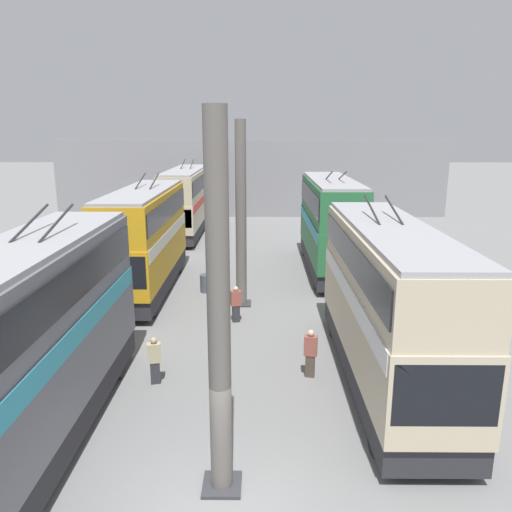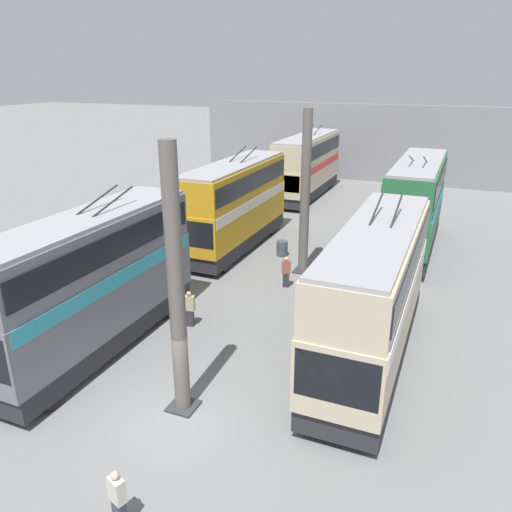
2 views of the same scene
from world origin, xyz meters
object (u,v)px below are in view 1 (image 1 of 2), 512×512
bus_left_far (331,220)px  bus_right_mid (144,234)px  bus_left_near (388,295)px  oil_drum (206,283)px  person_by_right_row (155,359)px  person_aisle_midway (236,303)px  bus_right_near (33,331)px  bus_right_far (186,198)px  person_by_left_row (310,352)px

bus_left_far → bus_right_mid: (-3.80, 9.60, -0.08)m
bus_left_near → oil_drum: size_ratio=11.74×
bus_left_far → bus_right_mid: bearing=111.6°
bus_left_near → person_by_right_row: bus_left_near is taller
person_by_right_row → person_aisle_midway: (5.27, -2.32, -0.00)m
bus_left_far → person_aisle_midway: 9.61m
bus_right_near → oil_drum: bus_right_near is taller
bus_left_far → person_by_right_row: bus_left_far is taller
person_by_right_row → person_aisle_midway: bearing=143.3°
bus_left_near → person_aisle_midway: (5.01, 4.95, -2.05)m
person_aisle_midway → oil_drum: 4.36m
bus_right_mid → person_by_right_row: bus_right_mid is taller
bus_right_mid → person_by_right_row: 9.93m
bus_right_far → oil_drum: size_ratio=12.57×
bus_left_far → bus_right_far: size_ratio=0.91×
person_by_left_row → oil_drum: bearing=-143.1°
bus_right_mid → person_by_right_row: (-9.42, -2.33, -2.07)m
oil_drum → person_aisle_midway: bearing=-157.5°
bus_left_near → bus_left_far: size_ratio=1.03×
bus_right_far → bus_left_far: bearing=-136.6°
bus_right_mid → oil_drum: bearing=-92.6°
bus_right_far → person_by_left_row: bus_right_far is taller
bus_left_far → person_by_left_row: (-12.74, 2.32, -2.12)m
bus_left_far → person_by_left_row: bus_left_far is taller
bus_left_near → bus_left_far: (12.96, -0.00, 0.10)m
bus_left_near → bus_right_near: (-3.11, 9.60, 0.09)m
bus_right_near → person_by_left_row: bus_right_near is taller
bus_left_near → person_aisle_midway: size_ratio=6.62×
oil_drum → bus_left_far: bearing=-59.3°
person_by_right_row → bus_left_far: bearing=138.2°
bus_right_mid → bus_right_far: bus_right_mid is taller
bus_right_mid → oil_drum: size_ratio=11.26×
bus_left_near → person_by_right_row: (-0.26, 7.27, -2.05)m
bus_right_near → bus_right_mid: (12.27, -0.00, -0.07)m
bus_left_far → bus_right_far: bearing=43.4°
person_by_left_row → oil_drum: person_by_left_row is taller
bus_right_mid → oil_drum: bus_right_mid is taller
bus_right_near → bus_right_far: (26.24, 0.00, -0.12)m
bus_right_near → person_by_right_row: bus_right_near is taller
bus_left_near → person_by_left_row: size_ratio=6.35×
bus_left_near → bus_right_mid: size_ratio=1.04×
person_aisle_midway → bus_right_near: bearing=-45.2°
bus_left_far → oil_drum: (-3.93, 6.62, -2.53)m
person_by_right_row → oil_drum: 9.32m
person_by_left_row → person_aisle_midway: (4.79, 2.64, -0.04)m
bus_left_far → bus_right_far: 13.99m
person_aisle_midway → oil_drum: person_aisle_midway is taller
bus_left_near → bus_left_far: bus_left_far is taller
person_by_left_row → bus_right_mid: bearing=-130.0°
bus_right_far → bus_right_near: bearing=180.0°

